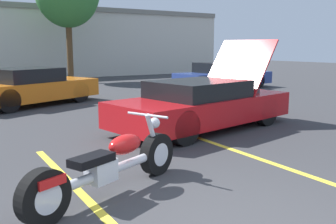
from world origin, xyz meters
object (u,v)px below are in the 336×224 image
(motorcycle, at_px, (109,166))
(parked_car_right_row, at_px, (223,76))
(show_car_hood_open, at_px, (204,104))
(parked_car_mid_row, at_px, (30,87))

(motorcycle, bearing_deg, parked_car_right_row, 20.53)
(motorcycle, relative_size, parked_car_right_row, 0.52)
(motorcycle, height_order, show_car_hood_open, show_car_hood_open)
(show_car_hood_open, relative_size, parked_car_mid_row, 1.01)
(parked_car_right_row, bearing_deg, motorcycle, -140.49)
(motorcycle, distance_m, parked_car_mid_row, 8.52)
(parked_car_right_row, height_order, parked_car_mid_row, parked_car_mid_row)
(parked_car_mid_row, bearing_deg, parked_car_right_row, -19.58)
(motorcycle, xyz_separation_m, parked_car_right_row, (9.45, 9.13, 0.20))
(show_car_hood_open, height_order, parked_car_mid_row, show_car_hood_open)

